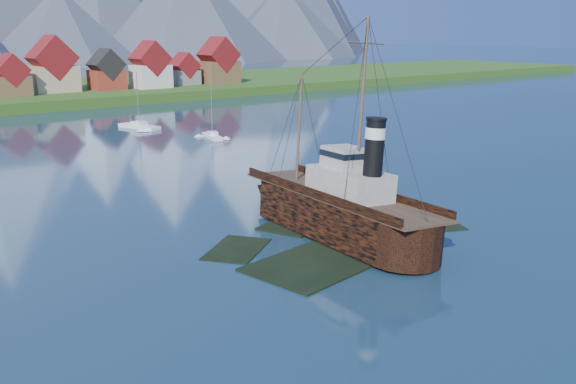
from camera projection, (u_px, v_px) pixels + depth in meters
ground at (341, 246)px, 66.84m from camera, size 1400.00×1400.00×0.00m
shoal at (339, 241)px, 69.63m from camera, size 31.71×21.24×1.14m
tugboat_wreck at (328, 206)px, 70.61m from camera, size 7.18×30.92×24.50m
sailboat_d at (212, 137)px, 132.72m from camera, size 4.28×8.59×11.38m
sailboat_e at (139, 127)px, 145.76m from camera, size 5.54×11.77×13.24m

